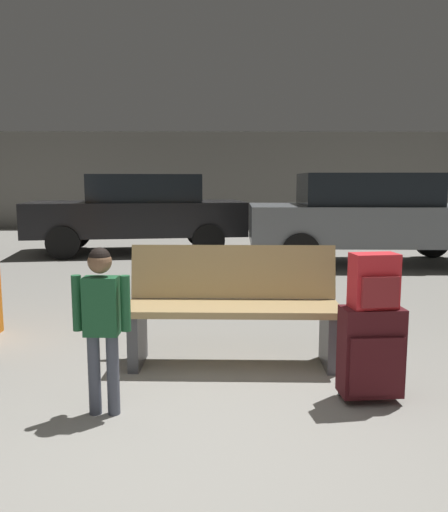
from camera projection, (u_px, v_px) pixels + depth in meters
name	position (u px, v px, depth m)	size (l,w,h in m)	color
ground_plane	(209.00, 296.00, 6.48)	(18.00, 18.00, 0.10)	gray
garage_back_wall	(216.00, 181.00, 15.04)	(18.00, 0.12, 2.80)	slate
bench	(233.00, 306.00, 3.91)	(1.61, 0.57, 0.89)	tan
suitcase	(371.00, 352.00, 3.22)	(0.39, 0.26, 0.60)	#471419
backpack_bright	(374.00, 282.00, 3.16)	(0.30, 0.22, 0.34)	red
child	(101.00, 313.00, 3.00)	(0.34, 0.21, 1.01)	#4C5160
parked_car_far	(139.00, 211.00, 10.05)	(4.30, 2.25, 1.51)	black
parked_car_near	(371.00, 216.00, 8.58)	(4.15, 1.90, 1.51)	slate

